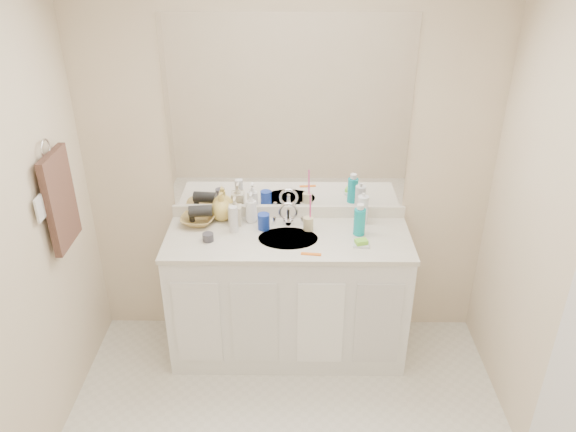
# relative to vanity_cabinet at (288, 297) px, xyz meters

# --- Properties ---
(wall_back) EXTENTS (2.60, 0.02, 2.40)m
(wall_back) POSITION_rel_vanity_cabinet_xyz_m (0.00, 0.28, 0.77)
(wall_back) COLOR beige
(wall_back) RESTS_ON floor
(vanity_cabinet) EXTENTS (1.50, 0.55, 0.85)m
(vanity_cabinet) POSITION_rel_vanity_cabinet_xyz_m (0.00, 0.00, 0.00)
(vanity_cabinet) COLOR white
(vanity_cabinet) RESTS_ON floor
(countertop) EXTENTS (1.52, 0.57, 0.03)m
(countertop) POSITION_rel_vanity_cabinet_xyz_m (0.00, 0.00, 0.44)
(countertop) COLOR silver
(countertop) RESTS_ON vanity_cabinet
(backsplash) EXTENTS (1.52, 0.03, 0.08)m
(backsplash) POSITION_rel_vanity_cabinet_xyz_m (0.00, 0.26, 0.50)
(backsplash) COLOR white
(backsplash) RESTS_ON countertop
(sink_basin) EXTENTS (0.37, 0.37, 0.02)m
(sink_basin) POSITION_rel_vanity_cabinet_xyz_m (0.00, -0.02, 0.44)
(sink_basin) COLOR #B5B39E
(sink_basin) RESTS_ON countertop
(faucet) EXTENTS (0.02, 0.02, 0.11)m
(faucet) POSITION_rel_vanity_cabinet_xyz_m (0.00, 0.16, 0.51)
(faucet) COLOR silver
(faucet) RESTS_ON countertop
(mirror) EXTENTS (1.48, 0.01, 1.20)m
(mirror) POSITION_rel_vanity_cabinet_xyz_m (0.00, 0.27, 1.14)
(mirror) COLOR white
(mirror) RESTS_ON wall_back
(blue_mug) EXTENTS (0.10, 0.10, 0.10)m
(blue_mug) POSITION_rel_vanity_cabinet_xyz_m (-0.15, 0.10, 0.51)
(blue_mug) COLOR #1734A2
(blue_mug) RESTS_ON countertop
(tan_cup) EXTENTS (0.07, 0.07, 0.09)m
(tan_cup) POSITION_rel_vanity_cabinet_xyz_m (0.13, 0.09, 0.50)
(tan_cup) COLOR beige
(tan_cup) RESTS_ON countertop
(toothbrush) EXTENTS (0.01, 0.04, 0.21)m
(toothbrush) POSITION_rel_vanity_cabinet_xyz_m (0.14, 0.09, 0.60)
(toothbrush) COLOR #FE43A0
(toothbrush) RESTS_ON tan_cup
(mouthwash_bottle) EXTENTS (0.08, 0.08, 0.17)m
(mouthwash_bottle) POSITION_rel_vanity_cabinet_xyz_m (0.44, 0.04, 0.54)
(mouthwash_bottle) COLOR #0EA0AA
(mouthwash_bottle) RESTS_ON countertop
(clear_pump_bottle) EXTENTS (0.08, 0.08, 0.19)m
(clear_pump_bottle) POSITION_rel_vanity_cabinet_xyz_m (0.47, 0.19, 0.55)
(clear_pump_bottle) COLOR white
(clear_pump_bottle) RESTS_ON countertop
(soap_dish) EXTENTS (0.10, 0.09, 0.01)m
(soap_dish) POSITION_rel_vanity_cabinet_xyz_m (0.44, -0.10, 0.46)
(soap_dish) COLOR silver
(soap_dish) RESTS_ON countertop
(green_soap) EXTENTS (0.08, 0.07, 0.03)m
(green_soap) POSITION_rel_vanity_cabinet_xyz_m (0.44, -0.10, 0.48)
(green_soap) COLOR #81DB35
(green_soap) RESTS_ON soap_dish
(orange_comb) EXTENTS (0.12, 0.04, 0.00)m
(orange_comb) POSITION_rel_vanity_cabinet_xyz_m (0.14, -0.21, 0.46)
(orange_comb) COLOR orange
(orange_comb) RESTS_ON countertop
(dark_jar) EXTENTS (0.09, 0.09, 0.05)m
(dark_jar) POSITION_rel_vanity_cabinet_xyz_m (-0.49, -0.05, 0.48)
(dark_jar) COLOR #3D3B43
(dark_jar) RESTS_ON countertop
(extra_white_bottle) EXTENTS (0.06, 0.06, 0.17)m
(extra_white_bottle) POSITION_rel_vanity_cabinet_xyz_m (-0.34, 0.06, 0.54)
(extra_white_bottle) COLOR silver
(extra_white_bottle) RESTS_ON countertop
(soap_bottle_white) EXTENTS (0.08, 0.08, 0.20)m
(soap_bottle_white) POSITION_rel_vanity_cabinet_xyz_m (-0.24, 0.20, 0.56)
(soap_bottle_white) COLOR white
(soap_bottle_white) RESTS_ON countertop
(soap_bottle_cream) EXTENTS (0.08, 0.09, 0.19)m
(soap_bottle_cream) POSITION_rel_vanity_cabinet_xyz_m (-0.34, 0.16, 0.55)
(soap_bottle_cream) COLOR beige
(soap_bottle_cream) RESTS_ON countertop
(soap_bottle_yellow) EXTENTS (0.17, 0.17, 0.18)m
(soap_bottle_yellow) POSITION_rel_vanity_cabinet_xyz_m (-0.43, 0.23, 0.55)
(soap_bottle_yellow) COLOR #E1C157
(soap_bottle_yellow) RESTS_ON countertop
(wicker_basket) EXTENTS (0.24, 0.24, 0.05)m
(wicker_basket) POSITION_rel_vanity_cabinet_xyz_m (-0.58, 0.16, 0.48)
(wicker_basket) COLOR olive
(wicker_basket) RESTS_ON countertop
(hair_dryer) EXTENTS (0.16, 0.09, 0.07)m
(hair_dryer) POSITION_rel_vanity_cabinet_xyz_m (-0.56, 0.16, 0.54)
(hair_dryer) COLOR black
(hair_dryer) RESTS_ON wicker_basket
(towel_ring) EXTENTS (0.01, 0.11, 0.11)m
(towel_ring) POSITION_rel_vanity_cabinet_xyz_m (-1.27, -0.25, 1.12)
(towel_ring) COLOR silver
(towel_ring) RESTS_ON wall_left
(hand_towel) EXTENTS (0.04, 0.32, 0.55)m
(hand_towel) POSITION_rel_vanity_cabinet_xyz_m (-1.25, -0.25, 0.82)
(hand_towel) COLOR #35221C
(hand_towel) RESTS_ON towel_ring
(switch_plate) EXTENTS (0.01, 0.08, 0.13)m
(switch_plate) POSITION_rel_vanity_cabinet_xyz_m (-1.27, -0.45, 0.88)
(switch_plate) COLOR white
(switch_plate) RESTS_ON wall_left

